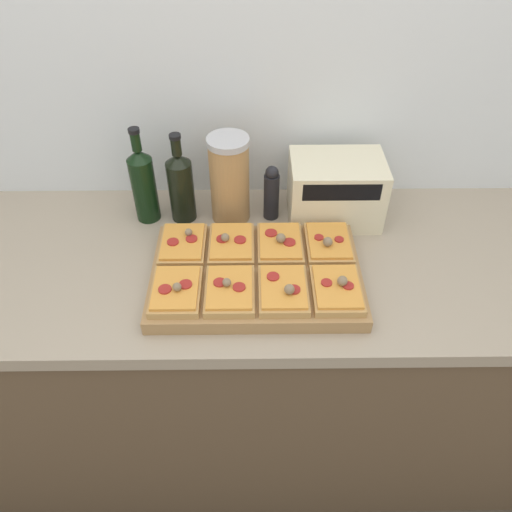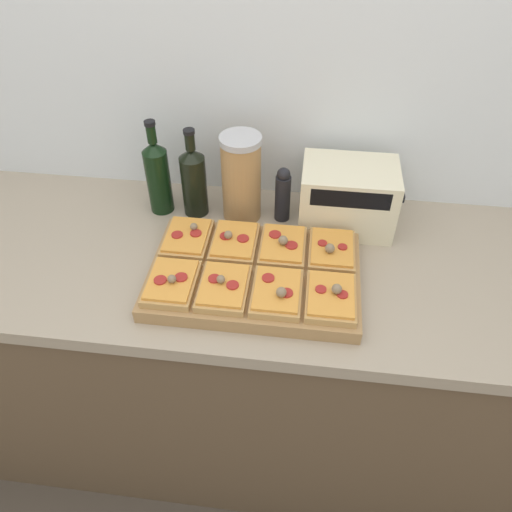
% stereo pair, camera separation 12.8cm
% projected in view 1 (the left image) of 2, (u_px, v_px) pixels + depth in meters
% --- Properties ---
extents(wall_back, '(6.00, 0.06, 2.50)m').
position_uv_depth(wall_back, '(240.00, 92.00, 1.42)').
color(wall_back, silver).
rests_on(wall_back, ground_plane).
extents(kitchen_counter, '(2.63, 0.67, 0.93)m').
position_uv_depth(kitchen_counter, '(244.00, 359.00, 1.68)').
color(kitchen_counter, brown).
rests_on(kitchen_counter, ground_plane).
extents(cutting_board, '(0.54, 0.36, 0.04)m').
position_uv_depth(cutting_board, '(256.00, 275.00, 1.29)').
color(cutting_board, '#A37A4C').
rests_on(cutting_board, kitchen_counter).
extents(pizza_slice_back_left, '(0.12, 0.16, 0.05)m').
position_uv_depth(pizza_slice_back_left, '(183.00, 244.00, 1.33)').
color(pizza_slice_back_left, tan).
rests_on(pizza_slice_back_left, cutting_board).
extents(pizza_slice_back_midleft, '(0.12, 0.16, 0.05)m').
position_uv_depth(pizza_slice_back_midleft, '(231.00, 244.00, 1.33)').
color(pizza_slice_back_midleft, tan).
rests_on(pizza_slice_back_midleft, cutting_board).
extents(pizza_slice_back_midright, '(0.12, 0.16, 0.05)m').
position_uv_depth(pizza_slice_back_midright, '(280.00, 243.00, 1.33)').
color(pizza_slice_back_midright, tan).
rests_on(pizza_slice_back_midright, cutting_board).
extents(pizza_slice_back_right, '(0.12, 0.16, 0.05)m').
position_uv_depth(pizza_slice_back_right, '(328.00, 243.00, 1.33)').
color(pizza_slice_back_right, tan).
rests_on(pizza_slice_back_right, cutting_board).
extents(pizza_slice_front_left, '(0.12, 0.16, 0.05)m').
position_uv_depth(pizza_slice_front_left, '(176.00, 291.00, 1.20)').
color(pizza_slice_front_left, tan).
rests_on(pizza_slice_front_left, cutting_board).
extents(pizza_slice_front_midleft, '(0.12, 0.16, 0.05)m').
position_uv_depth(pizza_slice_front_midleft, '(230.00, 290.00, 1.21)').
color(pizza_slice_front_midleft, tan).
rests_on(pizza_slice_front_midleft, cutting_board).
extents(pizza_slice_front_midright, '(0.12, 0.16, 0.05)m').
position_uv_depth(pizza_slice_front_midright, '(283.00, 290.00, 1.21)').
color(pizza_slice_front_midright, tan).
rests_on(pizza_slice_front_midright, cutting_board).
extents(pizza_slice_front_right, '(0.12, 0.16, 0.05)m').
position_uv_depth(pizza_slice_front_right, '(337.00, 289.00, 1.21)').
color(pizza_slice_front_right, tan).
rests_on(pizza_slice_front_right, cutting_board).
extents(olive_oil_bottle, '(0.07, 0.07, 0.29)m').
position_uv_depth(olive_oil_bottle, '(143.00, 184.00, 1.42)').
color(olive_oil_bottle, black).
rests_on(olive_oil_bottle, kitchen_counter).
extents(wine_bottle, '(0.07, 0.07, 0.27)m').
position_uv_depth(wine_bottle, '(181.00, 186.00, 1.43)').
color(wine_bottle, black).
rests_on(wine_bottle, kitchen_counter).
extents(grain_jar_tall, '(0.12, 0.12, 0.26)m').
position_uv_depth(grain_jar_tall, '(230.00, 180.00, 1.42)').
color(grain_jar_tall, '#AD7F4C').
rests_on(grain_jar_tall, kitchen_counter).
extents(pepper_mill, '(0.05, 0.05, 0.17)m').
position_uv_depth(pepper_mill, '(271.00, 193.00, 1.45)').
color(pepper_mill, black).
rests_on(pepper_mill, kitchen_counter).
extents(toaster_oven, '(0.29, 0.19, 0.19)m').
position_uv_depth(toaster_oven, '(335.00, 190.00, 1.44)').
color(toaster_oven, beige).
rests_on(toaster_oven, kitchen_counter).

